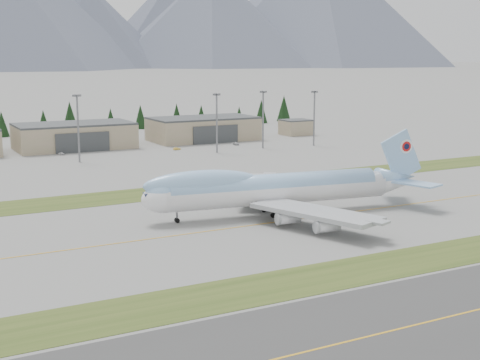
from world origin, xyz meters
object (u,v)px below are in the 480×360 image
hangar_center (74,136)px  service_vehicle_b (177,150)px  boeing_747_freighter (275,188)px  service_vehicle_a (62,155)px  service_vehicle_c (236,145)px  hangar_right (203,129)px

hangar_center → service_vehicle_b: size_ratio=14.96×
boeing_747_freighter → hangar_center: boeing_747_freighter is taller
service_vehicle_a → service_vehicle_c: 75.11m
hangar_center → service_vehicle_c: size_ratio=12.00×
service_vehicle_b → hangar_center: bearing=46.0°
hangar_center → service_vehicle_b: bearing=-34.3°
service_vehicle_a → service_vehicle_c: size_ratio=0.77×
service_vehicle_c → service_vehicle_a: bearing=177.6°
hangar_center → service_vehicle_c: bearing=-18.9°
boeing_747_freighter → service_vehicle_c: bearing=75.0°
hangar_right → boeing_747_freighter: bearing=-108.2°
service_vehicle_b → service_vehicle_a: bearing=70.0°
boeing_747_freighter → service_vehicle_c: boeing_747_freighter is taller
boeing_747_freighter → service_vehicle_c: 131.68m
hangar_right → service_vehicle_a: hangar_right is taller
service_vehicle_a → service_vehicle_b: 46.58m
service_vehicle_a → service_vehicle_b: size_ratio=0.96×
hangar_right → service_vehicle_b: (-23.65, -24.79, -5.39)m
boeing_747_freighter → service_vehicle_b: boeing_747_freighter is taller
boeing_747_freighter → service_vehicle_b: 120.67m
hangar_center → hangar_right: 60.00m
boeing_747_freighter → hangar_center: (-12.95, 142.99, -1.18)m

